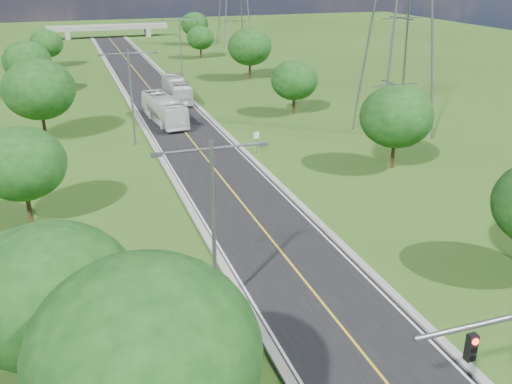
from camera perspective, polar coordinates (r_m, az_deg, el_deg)
ground at (r=77.22m, az=-9.00°, el=8.22°), size 260.00×260.00×0.00m
road at (r=82.98m, az=-9.76°, el=9.16°), size 8.00×150.00×0.06m
curb_left at (r=82.43m, az=-12.71°, el=8.91°), size 0.50×150.00×0.22m
curb_right at (r=83.71m, az=-6.86°, el=9.48°), size 0.50×150.00×0.22m
speed_limit_sign at (r=57.36m, az=0.04°, el=5.33°), size 0.55×0.09×2.40m
overpass at (r=155.31m, az=-14.59°, el=15.59°), size 30.00×3.00×3.20m
streetlight_near_left at (r=29.45m, az=-4.30°, el=-2.42°), size 5.90×0.25×10.00m
streetlight_mid_left at (r=60.60m, az=-12.40°, el=9.97°), size 5.90×0.25×10.00m
streetlight_far_right at (r=94.64m, az=-7.57°, el=14.49°), size 5.90×0.25×10.00m
power_tower_near at (r=64.23m, az=14.49°, el=17.74°), size 9.00×6.40×28.00m
tree_la at (r=25.53m, az=-19.72°, el=-9.61°), size 7.14×7.14×8.30m
tree_lb at (r=44.26m, az=-22.36°, el=2.63°), size 6.30×6.30×7.33m
tree_lc at (r=65.28m, az=-20.89°, el=9.56°), size 7.56×7.56×8.79m
tree_ld at (r=89.10m, az=-21.94°, el=12.02°), size 6.72×6.72×7.82m
tree_le at (r=112.87m, az=-20.23°, el=13.75°), size 5.88×5.88×6.84m
tree_lf at (r=20.21m, az=-11.03°, el=-15.67°), size 7.98×7.98×9.28m
tree_rb at (r=54.06m, az=13.85°, el=7.33°), size 6.72×6.72×7.82m
tree_rc at (r=72.83m, az=3.86°, el=11.10°), size 5.88×5.88×6.84m
tree_rd at (r=95.59m, az=-0.62°, el=14.33°), size 7.14×7.14×8.30m
tree_re at (r=118.01m, az=-5.59°, el=15.10°), size 5.46×5.46×6.35m
tree_rf at (r=138.10m, az=-6.16°, el=16.34°), size 6.30×6.30×7.33m
bus_outbound at (r=81.24m, az=-7.95°, el=10.13°), size 2.95×11.19×3.10m
bus_inbound at (r=69.97m, az=-9.18°, el=8.17°), size 3.84×11.63×3.18m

